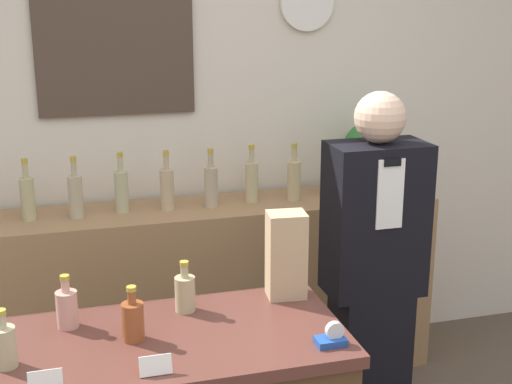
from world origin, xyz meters
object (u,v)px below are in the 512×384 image
Objects in this scene: shopkeeper at (372,279)px; tape_dispenser at (332,337)px; potted_plant at (371,154)px; paper_bag at (286,255)px.

tape_dispenser is at bearing -123.00° from shopkeeper.
potted_plant is 4.13× the size of tape_dispenser.
potted_plant is 1.69m from tape_dispenser.
paper_bag is (-0.50, -0.36, 0.29)m from shopkeeper.
potted_plant is at bearing 66.72° from shopkeeper.
paper_bag is 0.39m from tape_dispenser.
shopkeeper reaches higher than potted_plant.
shopkeeper is 0.88m from tape_dispenser.
shopkeeper is at bearing 57.00° from tape_dispenser.
potted_plant is (0.32, 0.75, 0.35)m from shopkeeper.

